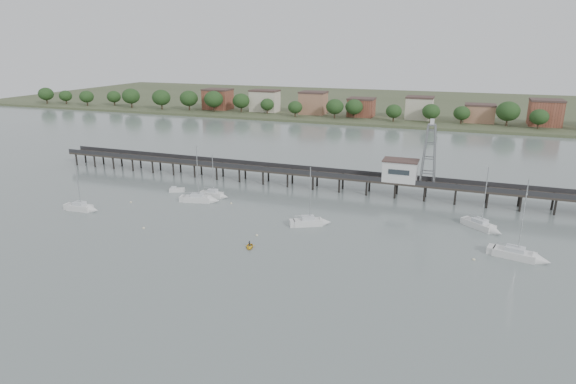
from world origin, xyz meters
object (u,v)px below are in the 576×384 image
at_px(yellow_dinghy, 250,248).
at_px(sailboat_e, 485,227).
at_px(pier, 302,173).
at_px(sailboat_f, 203,199).
at_px(sailboat_d, 524,256).
at_px(sailboat_c, 314,222).
at_px(white_tender, 177,190).
at_px(sailboat_b, 216,195).
at_px(lattice_tower, 429,154).
at_px(sailboat_a, 84,208).

bearing_deg(yellow_dinghy, sailboat_e, 11.09).
height_order(pier, sailboat_f, sailboat_f).
xyz_separation_m(sailboat_d, sailboat_f, (-68.75, 8.99, 0.00)).
bearing_deg(sailboat_c, sailboat_d, -32.71).
height_order(sailboat_d, white_tender, sailboat_d).
height_order(sailboat_b, sailboat_e, sailboat_e).
distance_m(pier, sailboat_e, 47.68).
height_order(pier, sailboat_b, sailboat_b).
xyz_separation_m(lattice_tower, sailboat_e, (13.02, -16.78, -10.46)).
bearing_deg(yellow_dinghy, white_tender, 121.87).
bearing_deg(yellow_dinghy, sailboat_d, -5.48).
bearing_deg(sailboat_f, pier, 35.78).
distance_m(sailboat_d, sailboat_e, 13.93).
bearing_deg(sailboat_c, sailboat_b, 133.16).
distance_m(sailboat_b, white_tender, 11.83).
distance_m(sailboat_d, white_tender, 80.47).
xyz_separation_m(sailboat_b, sailboat_e, (61.37, -0.55, -0.01)).
relative_size(lattice_tower, sailboat_c, 1.18).
bearing_deg(sailboat_f, sailboat_e, -9.22).
xyz_separation_m(lattice_tower, sailboat_f, (-49.65, -20.32, -10.46)).
xyz_separation_m(pier, sailboat_f, (-18.15, -20.32, -3.16)).
distance_m(sailboat_a, sailboat_b, 30.04).
relative_size(sailboat_e, sailboat_f, 0.96).
distance_m(lattice_tower, sailboat_e, 23.67).
bearing_deg(sailboat_f, white_tender, 142.33).
xyz_separation_m(lattice_tower, sailboat_a, (-71.69, -35.14, -10.46)).
height_order(pier, sailboat_d, sailboat_d).
bearing_deg(pier, sailboat_a, -138.83).
bearing_deg(sailboat_e, sailboat_d, -25.11).
height_order(sailboat_a, sailboat_c, sailboat_c).
distance_m(pier, sailboat_b, 23.61).
bearing_deg(sailboat_b, sailboat_a, -139.79).
bearing_deg(lattice_tower, sailboat_c, -128.27).
bearing_deg(sailboat_d, pier, 163.39).
relative_size(lattice_tower, sailboat_e, 1.12).
xyz_separation_m(sailboat_a, sailboat_f, (22.04, 14.83, -0.01)).
distance_m(sailboat_b, sailboat_d, 68.71).
xyz_separation_m(sailboat_d, yellow_dinghy, (-47.28, -11.71, -0.63)).
relative_size(pier, sailboat_e, 10.89).
bearing_deg(sailboat_f, lattice_tower, 9.80).
relative_size(sailboat_c, white_tender, 3.20).
bearing_deg(sailboat_a, sailboat_b, 36.53).
bearing_deg(sailboat_b, lattice_tower, 19.75).
distance_m(pier, sailboat_d, 58.57).
bearing_deg(pier, sailboat_f, -131.77).
distance_m(sailboat_b, sailboat_e, 61.37).
relative_size(sailboat_d, sailboat_e, 1.11).
bearing_deg(lattice_tower, sailboat_b, -161.44).
height_order(white_tender, yellow_dinghy, yellow_dinghy).
height_order(pier, yellow_dinghy, pier).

